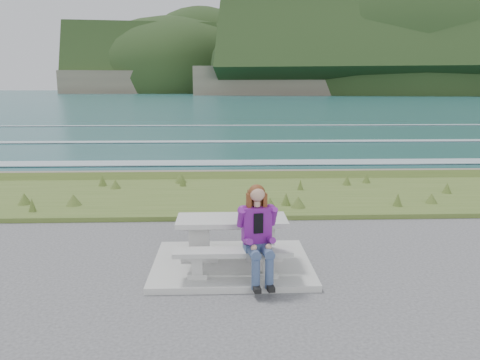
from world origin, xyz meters
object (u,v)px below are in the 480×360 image
(bench_seaward, at_px, (231,229))
(bench_landward, at_px, (233,256))
(seated_woman, at_px, (259,247))
(picnic_table, at_px, (232,228))

(bench_seaward, bearing_deg, bench_landward, -90.00)
(bench_landward, distance_m, seated_woman, 0.44)
(seated_woman, bearing_deg, bench_landward, 152.12)
(picnic_table, xyz_separation_m, bench_landward, (0.00, -0.70, -0.23))
(bench_landward, bearing_deg, seated_woman, -19.82)
(picnic_table, relative_size, bench_landward, 1.00)
(bench_seaward, xyz_separation_m, seated_woman, (0.38, -1.54, 0.18))
(bench_seaward, bearing_deg, picnic_table, -90.00)
(bench_landward, height_order, bench_seaward, same)
(bench_seaward, height_order, seated_woman, seated_woman)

